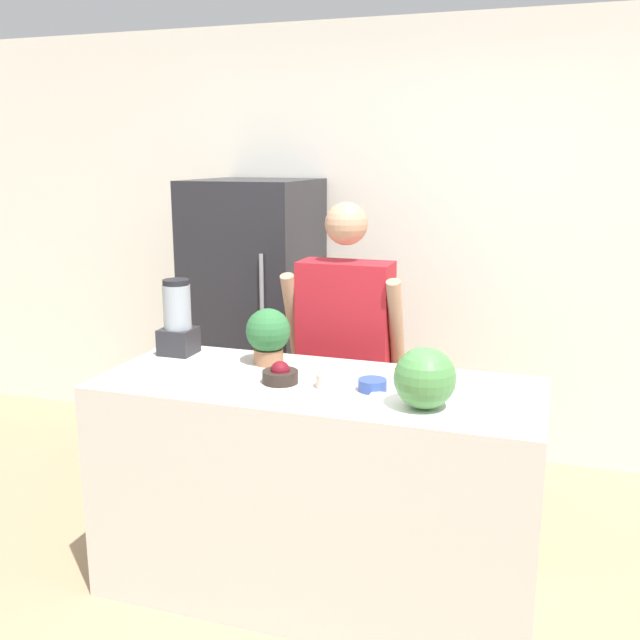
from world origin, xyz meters
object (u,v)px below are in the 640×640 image
bowl_small_blue (372,385)px  potted_plant (268,334)px  person (345,361)px  bowl_cream (330,377)px  refrigerator (256,320)px  bowl_cherries (280,375)px  watermelon (425,378)px  blender (178,320)px

bowl_small_blue → potted_plant: bearing=157.4°
bowl_small_blue → person: bearing=113.8°
bowl_cream → refrigerator: bearing=124.0°
refrigerator → bowl_cherries: refrigerator is taller
bowl_cream → bowl_cherries: bearing=-178.8°
refrigerator → watermelon: refrigerator is taller
refrigerator → bowl_small_blue: size_ratio=15.11×
person → watermelon: person is taller
watermelon → bowl_cream: (-0.40, 0.15, -0.08)m
bowl_cream → blender: bearing=162.8°
watermelon → bowl_cream: size_ratio=1.97×
person → bowl_cream: (0.16, -0.76, 0.16)m
watermelon → potted_plant: 0.85m
watermelon → bowl_small_blue: size_ratio=1.99×
bowl_cherries → potted_plant: size_ratio=0.59×
blender → potted_plant: bearing=-2.6°
watermelon → bowl_cherries: bearing=166.3°
person → potted_plant: 0.61m
person → refrigerator: bearing=142.0°
bowl_small_blue → potted_plant: potted_plant is taller
watermelon → blender: blender is taller
bowl_cream → potted_plant: (-0.36, 0.23, 0.09)m
refrigerator → bowl_cherries: bearing=-62.8°
bowl_cherries → person: bearing=86.3°
refrigerator → watermelon: (1.29, -1.48, 0.21)m
refrigerator → person: bearing=-38.0°
bowl_cream → bowl_small_blue: size_ratio=1.01×
potted_plant → blender: bearing=177.4°
watermelon → bowl_cream: 0.43m
refrigerator → potted_plant: refrigerator is taller
blender → bowl_cherries: bearing=-23.0°
refrigerator → potted_plant: size_ratio=6.82×
potted_plant → bowl_cream: bearing=-32.8°
bowl_cherries → bowl_small_blue: (0.38, 0.02, -0.01)m
potted_plant → person: bearing=69.5°
refrigerator → watermelon: size_ratio=7.58×
blender → potted_plant: (0.45, -0.02, -0.02)m
bowl_cherries → bowl_small_blue: bowl_cherries is taller
person → bowl_small_blue: bearing=-66.2°
person → watermelon: (0.56, -0.91, 0.24)m
bowl_cherries → blender: 0.67m
bowl_small_blue → blender: size_ratio=0.32×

